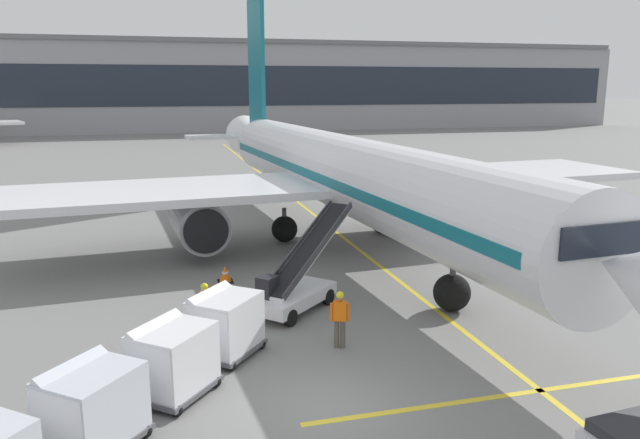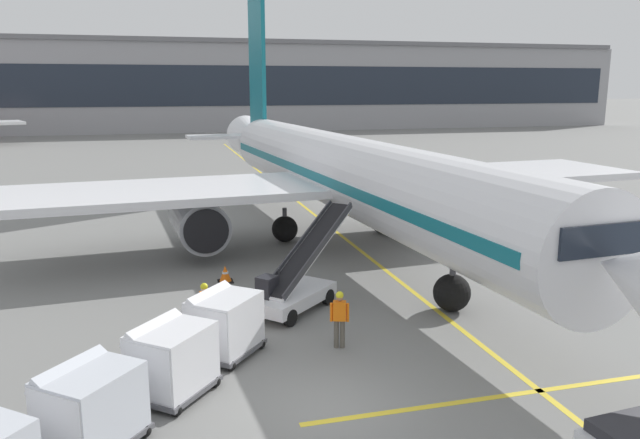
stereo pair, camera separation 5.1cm
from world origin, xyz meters
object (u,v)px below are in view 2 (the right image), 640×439
Objects in this scene: belt_loader at (295,283)px; baggage_cart_third at (89,405)px; ground_crew_by_carts at (340,316)px; baggage_cart_second at (171,358)px; parked_airplane at (342,173)px; safety_cone_engine_keepout at (225,274)px; baggage_cart_lead at (223,322)px; ground_crew_by_loader at (205,306)px; ground_crew_marshaller at (232,329)px.

belt_loader is 1.77× the size of baggage_cart_third.
baggage_cart_second is at bearing -161.06° from ground_crew_by_carts.
safety_cone_engine_keepout is (-6.35, -5.14, -3.09)m from parked_airplane.
parked_airplane is at bearing 59.03° from baggage_cart_lead.
baggage_cart_second is at bearing -104.84° from safety_cone_engine_keepout.
ground_crew_by_loader reaches higher than safety_cone_engine_keepout.
ground_crew_marshaller is at bearing -176.62° from ground_crew_by_carts.
parked_airplane reaches higher than baggage_cart_second.
baggage_cart_second is 5.16m from ground_crew_by_carts.
belt_loader is at bearing 49.72° from baggage_cart_third.
ground_crew_by_carts reaches higher than safety_cone_engine_keepout.
baggage_cart_second is at bearing -138.74° from ground_crew_marshaller.
baggage_cart_second is (-4.36, -5.24, 0.09)m from belt_loader.
ground_crew_marshaller is at bearing -74.29° from ground_crew_by_loader.
safety_cone_engine_keepout is at bearing 77.22° from ground_crew_by_loader.
ground_crew_by_loader is at bearing 62.26° from baggage_cart_third.
ground_crew_by_loader is 1.00× the size of ground_crew_marshaller.
safety_cone_engine_keepout is (2.35, 8.85, -0.67)m from baggage_cart_second.
ground_crew_marshaller is (-3.19, -0.19, 0.00)m from ground_crew_by_carts.
baggage_cart_lead is at bearing 106.43° from ground_crew_marshaller.
ground_crew_marshaller is at bearing 45.08° from baggage_cart_third.
baggage_cart_third is (-3.27, -4.00, 0.00)m from baggage_cart_lead.
parked_airplane is 14.53m from ground_crew_marshaller.
safety_cone_engine_keepout is at bearing 84.95° from ground_crew_marshaller.
belt_loader reaches higher than baggage_cart_lead.
ground_crew_marshaller is (1.70, 1.49, -0.00)m from baggage_cart_second.
baggage_cart_lead is at bearing 53.15° from baggage_cart_second.
parked_airplane is at bearing 60.74° from ground_crew_marshaller.
safety_cone_engine_keepout is (-2.54, 7.17, -0.67)m from ground_crew_by_carts.
belt_loader is 4.60m from ground_crew_marshaller.
belt_loader is 4.26m from baggage_cart_lead.
parked_airplane is 14.13m from baggage_cart_lead.
parked_airplane reaches higher than ground_crew_by_carts.
belt_loader is 2.64× the size of ground_crew_by_loader.
baggage_cart_second is 1.49× the size of ground_crew_by_loader.
ground_crew_marshaller is (0.16, -0.56, -0.00)m from baggage_cart_lead.
parked_airplane reaches higher than safety_cone_engine_keepout.
ground_crew_by_loader is 4.17m from ground_crew_by_carts.
parked_airplane reaches higher than ground_crew_marshaller.
parked_airplane is 10.08m from belt_loader.
ground_crew_marshaller is (3.43, 3.44, -0.00)m from baggage_cart_third.
safety_cone_engine_keepout is (0.65, 7.36, -0.67)m from ground_crew_marshaller.
baggage_cart_lead is 1.49× the size of ground_crew_marshaller.
ground_crew_by_carts is at bearing -25.87° from ground_crew_by_loader.
baggage_cart_lead is at bearing -131.51° from belt_loader.
parked_airplane is 13.16m from ground_crew_by_loader.
belt_loader reaches higher than ground_crew_marshaller.
ground_crew_by_loader is (2.86, 5.45, -0.00)m from baggage_cart_third.
baggage_cart_lead is 3.89× the size of safety_cone_engine_keepout.
ground_crew_by_carts is (0.52, -3.56, 0.09)m from belt_loader.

